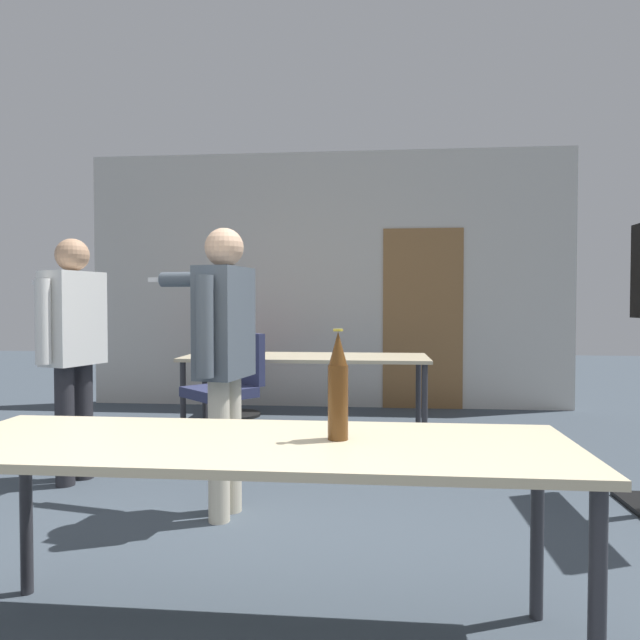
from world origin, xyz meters
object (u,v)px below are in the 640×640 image
(person_near_casual, at_px, (222,342))
(office_chair_far_right, at_px, (234,377))
(office_chair_far_left, at_px, (228,396))
(person_left_plaid, at_px, (72,335))
(beer_bottle, at_px, (338,387))

(person_near_casual, distance_m, office_chair_far_right, 2.85)
(office_chair_far_left, bearing_deg, person_left_plaid, 87.11)
(office_chair_far_right, height_order, beer_bottle, beer_bottle)
(person_left_plaid, distance_m, office_chair_far_right, 2.35)
(office_chair_far_left, distance_m, office_chair_far_right, 1.42)
(person_near_casual, distance_m, beer_bottle, 1.37)
(office_chair_far_right, bearing_deg, person_left_plaid, -106.14)
(person_near_casual, bearing_deg, person_left_plaid, 76.75)
(person_near_casual, height_order, office_chair_far_left, person_near_casual)
(person_near_casual, height_order, beer_bottle, person_near_casual)
(person_near_casual, distance_m, office_chair_far_left, 1.47)
(person_left_plaid, height_order, person_near_casual, person_left_plaid)
(office_chair_far_right, relative_size, beer_bottle, 2.39)
(person_left_plaid, bearing_deg, office_chair_far_right, 2.53)
(person_left_plaid, relative_size, office_chair_far_left, 1.70)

